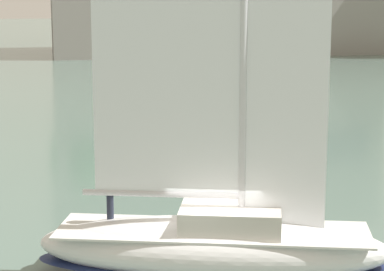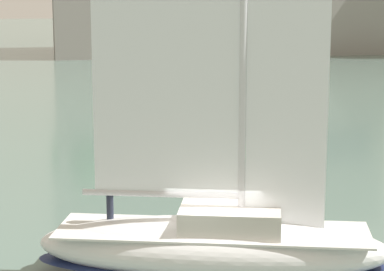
% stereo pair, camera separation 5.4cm
% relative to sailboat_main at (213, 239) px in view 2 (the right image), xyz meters
% --- Properties ---
extents(sailboat_main, '(10.28, 5.50, 13.61)m').
position_rel_sailboat_main_xyz_m(sailboat_main, '(0.00, 0.00, 0.00)').
color(sailboat_main, silver).
rests_on(sailboat_main, ground).
extents(channel_buoy, '(0.99, 0.99, 1.80)m').
position_rel_sailboat_main_xyz_m(channel_buoy, '(4.30, 14.38, -0.37)').
color(channel_buoy, green).
rests_on(channel_buoy, ground).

